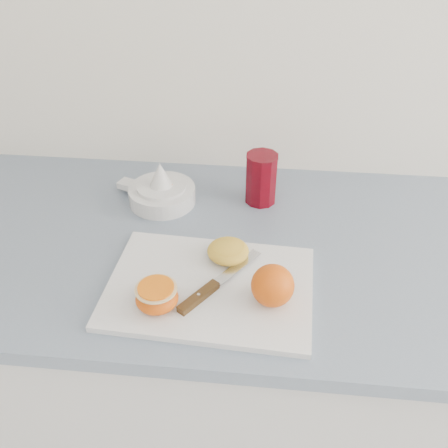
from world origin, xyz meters
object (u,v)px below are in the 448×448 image
Objects in this scene: cutting_board at (210,287)px; half_orange at (157,297)px; citrus_juicer at (161,191)px; red_tumbler at (261,180)px; counter at (223,376)px.

cutting_board is 5.01× the size of half_orange.
cutting_board is at bearing -62.22° from citrus_juicer.
red_tumbler is (0.22, 0.03, 0.03)m from citrus_juicer.
citrus_juicer is 1.60× the size of red_tumbler.
citrus_juicer reaches higher than cutting_board.
half_orange is at bearing -79.53° from citrus_juicer.
cutting_board is at bearing -92.98° from counter.
half_orange is 0.39× the size of citrus_juicer.
counter is 12.89× the size of citrus_juicer.
citrus_juicer is (-0.14, 0.27, 0.02)m from cutting_board.
cutting_board is 0.31m from red_tumbler.
half_orange is 0.34m from citrus_juicer.
cutting_board is 3.13× the size of red_tumbler.
counter is 0.47m from cutting_board.
citrus_juicer reaches higher than half_orange.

